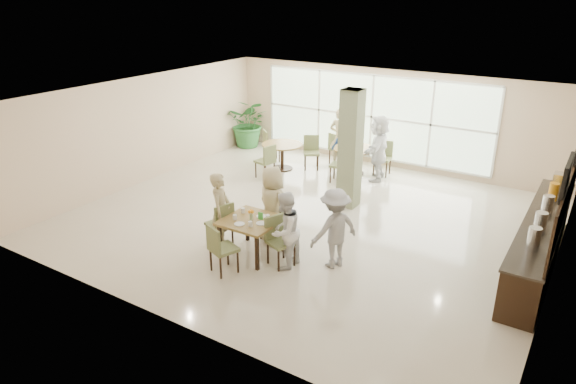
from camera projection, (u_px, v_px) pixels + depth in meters
The scene contains 22 objects.
ground at pixel (309, 219), 11.67m from camera, with size 10.00×10.00×0.00m, color beige.
room_shell at pixel (310, 147), 11.04m from camera, with size 10.00×10.00×10.00m.
window_bank at pixel (372, 117), 14.90m from camera, with size 7.00×0.04×7.00m.
column at pixel (350, 149), 11.90m from camera, with size 0.45×0.45×2.80m, color #646F4D.
main_table at pixel (251, 224), 9.87m from camera, with size 1.04×1.04×0.75m.
round_table_left at pixel (282, 149), 14.68m from camera, with size 1.16×1.16×0.75m.
round_table_right at pixel (354, 153), 14.30m from camera, with size 1.20×1.20×0.75m.
chairs_main_table at pixel (249, 233), 9.94m from camera, with size 2.06×2.14×0.95m.
chairs_table_left at pixel (283, 153), 14.72m from camera, with size 1.99×1.92×0.95m.
chairs_table_right at pixel (353, 157), 14.37m from camera, with size 2.00×1.89×0.95m.
tabletop_clutter at pixel (252, 217), 9.80m from camera, with size 0.73×0.71×0.21m.
buffet_counter at pixel (541, 238), 9.53m from camera, with size 0.64×4.70×1.95m.
wall_tv at pixel (566, 177), 7.95m from camera, with size 0.06×1.00×0.58m.
framed_art_a at pixel (573, 167), 9.32m from camera, with size 0.05×0.55×0.70m.
potted_plant at pixel (249, 123), 16.70m from camera, with size 1.43×1.43×1.59m, color #2A6B2E.
teen_left at pixel (221, 211), 10.13m from camera, with size 0.57×0.38×1.58m, color tan.
teen_far at pixel (272, 205), 10.37m from camera, with size 0.79×0.43×1.62m, color tan.
teen_right at pixel (285, 230), 9.41m from camera, with size 0.73×0.56×1.49m, color white.
teen_standing at pixel (335, 228), 9.43m from camera, with size 1.00×0.57×1.54m, color gray.
adult_a at pixel (346, 152), 13.58m from camera, with size 0.99×0.56×1.68m, color #4177C5.
adult_b at pixel (379, 148), 13.78m from camera, with size 1.65×0.71×1.78m, color white.
adult_standing at pixel (340, 138), 14.79m from camera, with size 0.63×0.42×1.74m, color tan.
Camera 1 is at (5.28, -9.23, 4.88)m, focal length 32.00 mm.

